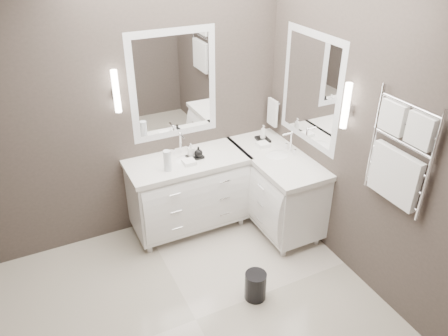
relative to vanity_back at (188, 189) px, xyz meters
name	(u,v)px	position (x,y,z in m)	size (l,w,h in m)	color
floor	(196,320)	(-0.45, -1.23, -0.49)	(3.20, 3.00, 0.01)	beige
wall_back	(131,111)	(-0.45, 0.28, 0.86)	(3.20, 0.01, 2.70)	#423934
wall_right	(367,141)	(1.15, -1.23, 0.86)	(0.01, 3.00, 2.70)	#423934
vanity_back	(188,189)	(0.00, 0.00, 0.00)	(1.24, 0.59, 0.97)	white
vanity_right	(275,185)	(0.88, -0.33, 0.00)	(0.59, 1.24, 0.97)	white
mirror_back	(174,85)	(0.00, 0.26, 1.06)	(0.90, 0.02, 1.10)	white
mirror_right	(311,89)	(1.14, -0.43, 1.06)	(0.02, 0.90, 1.10)	white
sconce_back	(116,92)	(-0.58, 0.20, 1.11)	(0.06, 0.06, 0.40)	white
sconce_right	(346,107)	(1.08, -1.01, 1.11)	(0.06, 0.06, 0.40)	white
towel_bar_corner	(273,112)	(1.09, 0.13, 0.63)	(0.03, 0.22, 0.30)	white
towel_ladder	(399,159)	(1.10, -1.63, 0.91)	(0.06, 0.58, 0.90)	white
waste_bin	(255,286)	(0.13, -1.22, -0.35)	(0.19, 0.19, 0.27)	black
amenity_tray_back	(195,157)	(0.08, -0.01, 0.38)	(0.16, 0.12, 0.02)	black
amenity_tray_right	(263,139)	(0.91, 0.03, 0.38)	(0.13, 0.17, 0.03)	black
water_bottle	(167,161)	(-0.25, -0.12, 0.47)	(0.07, 0.07, 0.21)	silver
soap_bottle_a	(191,150)	(0.05, 0.01, 0.46)	(0.06, 0.06, 0.13)	white
soap_bottle_b	(198,152)	(0.11, -0.04, 0.44)	(0.08, 0.08, 0.11)	black
soap_bottle_c	(263,132)	(0.91, 0.03, 0.47)	(0.06, 0.06, 0.16)	white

